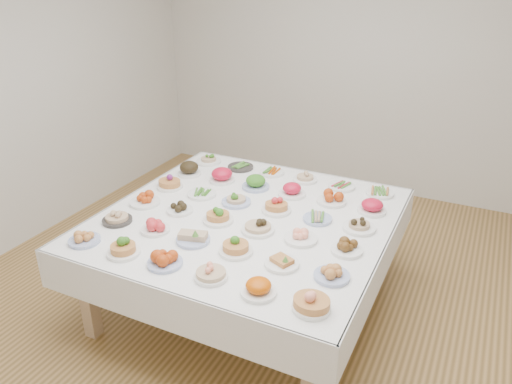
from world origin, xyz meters
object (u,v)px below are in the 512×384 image
at_px(dish_0, 84,238).
at_px(dish_18, 169,181).
at_px(dish_35, 380,192).
at_px(display_table, 247,225).

relative_size(dish_0, dish_18, 0.99).
xyz_separation_m(dish_18, dish_35, (1.55, 0.62, -0.04)).
bearing_deg(dish_35, dish_0, -134.80).
relative_size(display_table, dish_35, 9.38).
relative_size(dish_0, dish_35, 0.95).
bearing_deg(dish_18, dish_35, 21.65).
distance_m(dish_18, dish_35, 1.67).
bearing_deg(dish_18, dish_0, -90.28).
xyz_separation_m(display_table, dish_18, (-0.78, 0.17, 0.13)).
height_order(dish_0, dish_18, dish_18).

